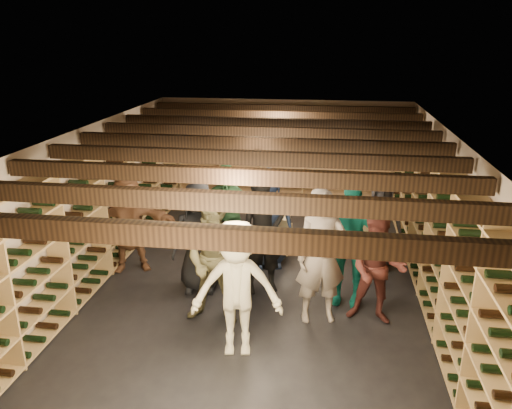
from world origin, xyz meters
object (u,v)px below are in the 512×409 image
object	(u,v)px
crate_loose	(364,227)
person_5	(129,223)
crate_stack_right	(321,232)
person_4	(348,244)
person_0	(199,238)
person_6	(268,218)
person_1	(263,234)
person_8	(378,269)
person_10	(226,217)
person_2	(217,260)
person_12	(380,223)
person_3	(237,289)
crate_stack_left	(276,234)
person_7	(321,257)

from	to	relation	value
crate_loose	person_5	size ratio (longest dim) A/B	0.31
crate_stack_right	person_4	size ratio (longest dim) A/B	0.37
crate_loose	person_0	world-z (taller)	person_0
crate_stack_right	person_0	world-z (taller)	person_0
person_0	person_6	bearing A→B (deg)	40.98
person_1	person_8	bearing A→B (deg)	-44.66
crate_stack_right	person_1	bearing A→B (deg)	-117.16
person_5	person_10	distance (m)	1.59
person_5	person_10	bearing A→B (deg)	-6.38
crate_stack_right	person_8	bearing A→B (deg)	-71.32
person_5	crate_loose	bearing A→B (deg)	12.24
person_6	person_4	bearing A→B (deg)	-52.84
person_2	person_8	size ratio (longest dim) A/B	1.18
person_6	person_0	bearing A→B (deg)	-146.69
person_2	person_10	distance (m)	1.70
person_2	person_10	bearing A→B (deg)	99.89
person_1	person_12	distance (m)	2.11
person_0	person_4	xyz separation A→B (m)	(2.21, -0.06, 0.06)
crate_stack_right	person_3	bearing A→B (deg)	-106.27
person_1	person_3	xyz separation A→B (m)	(-0.10, -1.61, -0.07)
person_2	person_8	world-z (taller)	person_2
person_5	person_6	bearing A→B (deg)	-5.69
person_8	crate_stack_right	bearing A→B (deg)	117.24
person_1	person_6	distance (m)	0.90
person_8	person_6	bearing A→B (deg)	145.51
crate_stack_left	person_5	size ratio (longest dim) A/B	0.42
crate_stack_right	person_3	distance (m)	3.44
person_3	person_10	world-z (taller)	person_10
person_12	crate_stack_right	bearing A→B (deg)	146.18
crate_loose	person_1	xyz separation A→B (m)	(-1.69, -2.72, 0.84)
person_6	person_12	xyz separation A→B (m)	(1.83, 0.18, -0.07)
person_4	person_10	size ratio (longest dim) A/B	1.02
crate_loose	person_0	xyz separation A→B (m)	(-2.65, -2.81, 0.77)
person_1	person_8	distance (m)	1.76
crate_stack_right	crate_loose	distance (m)	1.38
person_1	person_10	bearing A→B (deg)	111.41
person_0	person_3	size ratio (longest dim) A/B	0.99
crate_stack_right	person_5	bearing A→B (deg)	-158.29
crate_stack_right	person_10	xyz separation A→B (m)	(-1.56, -0.92, 0.56)
crate_stack_left	person_12	world-z (taller)	person_12
person_6	person_7	bearing A→B (deg)	-74.06
person_6	person_10	distance (m)	0.70
crate_loose	person_2	distance (m)	4.35
crate_stack_right	person_10	size ratio (longest dim) A/B	0.38
person_5	person_3	bearing A→B (deg)	-61.09
person_4	person_0	bearing A→B (deg)	-173.25
person_7	person_5	bearing A→B (deg)	146.85
person_4	person_12	size ratio (longest dim) A/B	1.16
person_8	person_4	bearing A→B (deg)	135.50
crate_loose	person_12	xyz separation A→B (m)	(0.11, -1.63, 0.70)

